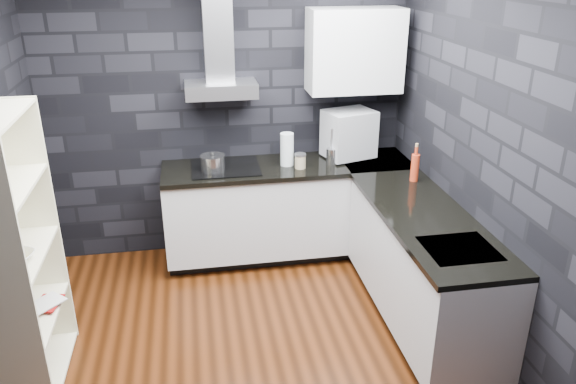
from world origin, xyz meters
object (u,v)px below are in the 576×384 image
object	(u,v)px
storage_jar	(300,162)
appliance_garage	(349,134)
red_bottle	(415,168)
utensil_crock	(332,156)
fruit_bowl	(12,259)
pot	(213,164)
bookshelf	(18,256)
glass_vase	(287,149)

from	to	relation	value
storage_jar	appliance_garage	distance (m)	0.55
red_bottle	utensil_crock	bearing A→B (deg)	137.21
fruit_bowl	red_bottle	bearing A→B (deg)	16.69
pot	fruit_bowl	bearing A→B (deg)	-132.96
bookshelf	fruit_bowl	distance (m)	0.10
fruit_bowl	utensil_crock	bearing A→B (deg)	30.77
utensil_crock	red_bottle	bearing A→B (deg)	-42.79
appliance_garage	fruit_bowl	world-z (taller)	appliance_garage
storage_jar	appliance_garage	size ratio (longest dim) A/B	0.27
red_bottle	fruit_bowl	bearing A→B (deg)	-163.31
appliance_garage	pot	bearing A→B (deg)	170.72
appliance_garage	fruit_bowl	bearing A→B (deg)	-165.16
appliance_garage	storage_jar	bearing A→B (deg)	-174.15
pot	fruit_bowl	world-z (taller)	pot
glass_vase	utensil_crock	xyz separation A→B (m)	(0.40, -0.03, -0.07)
bookshelf	red_bottle	bearing A→B (deg)	20.05
bookshelf	utensil_crock	bearing A→B (deg)	34.11
pot	storage_jar	xyz separation A→B (m)	(0.75, -0.04, -0.01)
storage_jar	utensil_crock	size ratio (longest dim) A/B	0.82
appliance_garage	red_bottle	world-z (taller)	appliance_garage
pot	storage_jar	world-z (taller)	pot
pot	bookshelf	bearing A→B (deg)	-135.06
utensil_crock	appliance_garage	size ratio (longest dim) A/B	0.33
glass_vase	red_bottle	bearing A→B (deg)	-29.79
red_bottle	fruit_bowl	world-z (taller)	red_bottle
glass_vase	bookshelf	bearing A→B (deg)	-145.49
pot	bookshelf	xyz separation A→B (m)	(-1.26, -1.26, -0.07)
glass_vase	appliance_garage	size ratio (longest dim) A/B	0.69
pot	storage_jar	bearing A→B (deg)	-3.38
glass_vase	fruit_bowl	xyz separation A→B (m)	(-1.91, -1.41, -0.11)
pot	appliance_garage	bearing A→B (deg)	7.07
glass_vase	utensil_crock	world-z (taller)	glass_vase
utensil_crock	storage_jar	bearing A→B (deg)	-167.88
bookshelf	fruit_bowl	bearing A→B (deg)	-84.87
fruit_bowl	glass_vase	bearing A→B (deg)	36.41
glass_vase	fruit_bowl	bearing A→B (deg)	-143.59
glass_vase	fruit_bowl	distance (m)	2.37
glass_vase	red_bottle	world-z (taller)	glass_vase
glass_vase	appliance_garage	bearing A→B (deg)	9.67
storage_jar	bookshelf	distance (m)	2.35
pot	red_bottle	size ratio (longest dim) A/B	0.90
utensil_crock	glass_vase	bearing A→B (deg)	175.32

